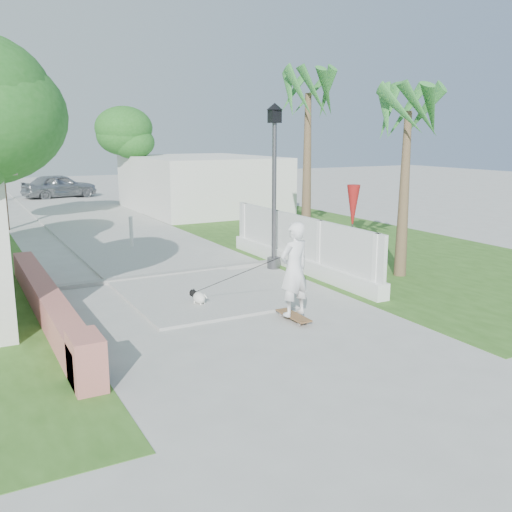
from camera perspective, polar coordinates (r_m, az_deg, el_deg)
ground at (r=9.87m, az=3.14°, el=-9.52°), size 90.00×90.00×0.00m
path_strip at (r=28.47m, az=-18.31°, el=4.18°), size 3.20×36.00×0.06m
curb at (r=15.07m, az=-8.79°, el=-1.83°), size 6.50×0.25×0.10m
grass_right at (r=20.07m, az=8.37°, el=1.53°), size 8.00×20.00×0.01m
pink_wall at (r=11.95m, az=-19.91°, el=-4.80°), size 0.45×8.20×0.80m
lattice_fence at (r=15.54m, az=4.30°, el=0.57°), size 0.35×7.00×1.50m
building_right at (r=28.09m, az=-5.53°, el=7.24°), size 6.00×8.00×2.60m
street_lamp at (r=15.44m, az=1.83°, el=7.58°), size 0.44×0.44×4.44m
bollard at (r=18.76m, az=-12.37°, el=2.43°), size 0.14×0.14×1.09m
patio_umbrella at (r=15.75m, az=9.67°, el=4.80°), size 0.36×0.36×2.30m
tree_path_right at (r=28.94m, az=-12.37°, el=11.52°), size 3.00×3.00×4.79m
palm_far at (r=17.16m, az=5.24°, el=14.86°), size 1.80×1.80×5.30m
palm_near at (r=15.03m, az=14.95°, el=12.90°), size 1.80×1.80×4.70m
skateboarder at (r=11.58m, az=-0.79°, el=-1.87°), size 1.65×2.48×1.98m
dog at (r=12.38m, az=-5.81°, el=-4.11°), size 0.38×0.50×0.36m
parked_car at (r=35.26m, az=-19.06°, el=6.65°), size 4.41×2.55×1.41m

